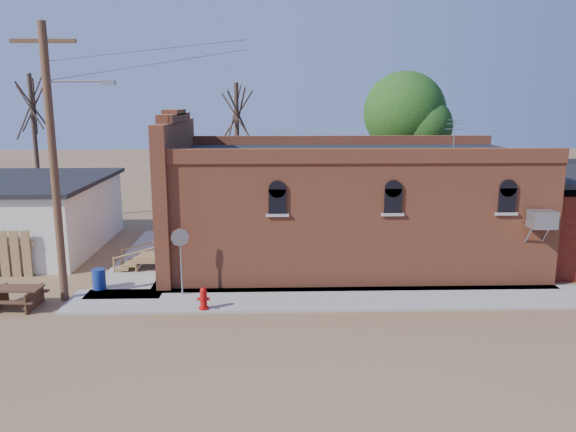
{
  "coord_description": "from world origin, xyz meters",
  "views": [
    {
      "loc": [
        -1.21,
        -17.0,
        6.63
      ],
      "look_at": [
        -0.59,
        3.35,
        2.4
      ],
      "focal_mm": 35.0,
      "sensor_mm": 36.0,
      "label": 1
    }
  ],
  "objects_px": {
    "trash_barrel": "(99,279)",
    "stop_sign": "(180,244)",
    "picnic_table": "(16,295)",
    "utility_pole": "(55,159)",
    "fire_hydrant": "(204,298)",
    "brick_bar": "(341,206)"
  },
  "relations": [
    {
      "from": "trash_barrel",
      "to": "stop_sign",
      "type": "bearing_deg",
      "value": -12.85
    },
    {
      "from": "stop_sign",
      "to": "picnic_table",
      "type": "relative_size",
      "value": 1.37
    },
    {
      "from": "utility_pole",
      "to": "stop_sign",
      "type": "xyz_separation_m",
      "value": [
        3.87,
        0.19,
        -2.9
      ]
    },
    {
      "from": "fire_hydrant",
      "to": "picnic_table",
      "type": "bearing_deg",
      "value": 175.94
    },
    {
      "from": "utility_pole",
      "to": "fire_hydrant",
      "type": "height_order",
      "value": "utility_pole"
    },
    {
      "from": "stop_sign",
      "to": "trash_barrel",
      "type": "height_order",
      "value": "stop_sign"
    },
    {
      "from": "picnic_table",
      "to": "brick_bar",
      "type": "bearing_deg",
      "value": 26.91
    },
    {
      "from": "brick_bar",
      "to": "utility_pole",
      "type": "bearing_deg",
      "value": -156.31
    },
    {
      "from": "stop_sign",
      "to": "picnic_table",
      "type": "height_order",
      "value": "stop_sign"
    },
    {
      "from": "brick_bar",
      "to": "stop_sign",
      "type": "height_order",
      "value": "brick_bar"
    },
    {
      "from": "fire_hydrant",
      "to": "trash_barrel",
      "type": "distance_m",
      "value": 4.44
    },
    {
      "from": "stop_sign",
      "to": "picnic_table",
      "type": "xyz_separation_m",
      "value": [
        -5.22,
        -0.89,
        -1.43
      ]
    },
    {
      "from": "utility_pole",
      "to": "picnic_table",
      "type": "height_order",
      "value": "utility_pole"
    },
    {
      "from": "picnic_table",
      "to": "fire_hydrant",
      "type": "bearing_deg",
      "value": -1.94
    },
    {
      "from": "utility_pole",
      "to": "brick_bar",
      "type": "bearing_deg",
      "value": 23.69
    },
    {
      "from": "fire_hydrant",
      "to": "trash_barrel",
      "type": "relative_size",
      "value": 1.0
    },
    {
      "from": "brick_bar",
      "to": "picnic_table",
      "type": "height_order",
      "value": "brick_bar"
    },
    {
      "from": "utility_pole",
      "to": "stop_sign",
      "type": "bearing_deg",
      "value": 2.76
    },
    {
      "from": "utility_pole",
      "to": "stop_sign",
      "type": "distance_m",
      "value": 4.83
    },
    {
      "from": "trash_barrel",
      "to": "picnic_table",
      "type": "bearing_deg",
      "value": -144.38
    },
    {
      "from": "brick_bar",
      "to": "trash_barrel",
      "type": "distance_m",
      "value": 9.76
    },
    {
      "from": "brick_bar",
      "to": "stop_sign",
      "type": "xyz_separation_m",
      "value": [
        -5.92,
        -4.11,
        -0.46
      ]
    }
  ]
}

